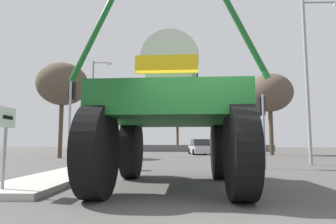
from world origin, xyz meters
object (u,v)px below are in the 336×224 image
(traffic_signal_near_right, at_px, (262,115))
(streetlight_far_left, at_px, (94,103))
(oversize_sprayer, at_px, (172,114))
(bare_tree_right, at_px, (270,93))
(bare_tree_left, at_px, (62,84))
(bare_tree_far_center, at_px, (177,119))
(streetlight_near_right, at_px, (310,70))
(traffic_signal_near_left, at_px, (71,103))
(lane_arrow_sign, at_px, (6,132))
(sedan_ahead, at_px, (200,147))

(traffic_signal_near_right, relative_size, streetlight_far_left, 0.38)
(oversize_sprayer, distance_m, bare_tree_right, 22.73)
(bare_tree_left, height_order, bare_tree_far_center, bare_tree_left)
(traffic_signal_near_right, xyz_separation_m, bare_tree_right, (5.24, 14.90, 3.57))
(bare_tree_left, relative_size, bare_tree_right, 0.94)
(traffic_signal_near_right, distance_m, bare_tree_left, 15.86)
(streetlight_near_right, bearing_deg, traffic_signal_near_left, -168.91)
(lane_arrow_sign, xyz_separation_m, bare_tree_far_center, (3.93, 34.10, 3.12))
(traffic_signal_near_left, distance_m, streetlight_far_left, 13.10)
(bare_tree_right, relative_size, bare_tree_far_center, 1.37)
(bare_tree_right, xyz_separation_m, bare_tree_far_center, (-8.88, 12.36, -1.50))
(lane_arrow_sign, height_order, sedan_ahead, lane_arrow_sign)
(traffic_signal_near_right, height_order, streetlight_far_left, streetlight_far_left)
(bare_tree_right, bearing_deg, oversize_sprayer, -114.35)
(oversize_sprayer, relative_size, bare_tree_right, 0.72)
(bare_tree_left, bearing_deg, streetlight_far_left, 69.73)
(oversize_sprayer, xyz_separation_m, streetlight_near_right, (7.28, 7.81, 3.13))
(lane_arrow_sign, bearing_deg, bare_tree_far_center, 83.43)
(lane_arrow_sign, relative_size, traffic_signal_near_right, 0.53)
(sedan_ahead, height_order, traffic_signal_near_right, traffic_signal_near_right)
(sedan_ahead, distance_m, streetlight_far_left, 11.21)
(bare_tree_far_center, bearing_deg, traffic_signal_near_right, -82.39)
(lane_arrow_sign, bearing_deg, traffic_signal_near_left, 99.19)
(traffic_signal_near_left, xyz_separation_m, streetlight_near_right, (11.98, 2.35, 2.04))
(traffic_signal_near_right, distance_m, bare_tree_far_center, 27.57)
(lane_arrow_sign, distance_m, oversize_sprayer, 3.88)
(bare_tree_left, distance_m, bare_tree_right, 18.93)
(oversize_sprayer, height_order, bare_tree_left, bare_tree_left)
(lane_arrow_sign, bearing_deg, traffic_signal_near_right, 42.16)
(traffic_signal_near_left, height_order, traffic_signal_near_right, traffic_signal_near_left)
(oversize_sprayer, xyz_separation_m, traffic_signal_near_right, (3.98, 5.47, 0.53))
(lane_arrow_sign, height_order, oversize_sprayer, oversize_sprayer)
(traffic_signal_near_left, height_order, bare_tree_left, bare_tree_left)
(traffic_signal_near_left, distance_m, bare_tree_far_center, 27.76)
(bare_tree_far_center, bearing_deg, streetlight_near_right, -74.42)
(sedan_ahead, distance_m, bare_tree_left, 14.30)
(sedan_ahead, relative_size, bare_tree_right, 0.54)
(oversize_sprayer, height_order, sedan_ahead, oversize_sprayer)
(oversize_sprayer, bearing_deg, bare_tree_right, -21.99)
(traffic_signal_near_left, height_order, bare_tree_right, bare_tree_right)
(streetlight_near_right, distance_m, bare_tree_far_center, 25.87)
(traffic_signal_near_right, xyz_separation_m, bare_tree_far_center, (-3.64, 27.25, 2.07))
(lane_arrow_sign, distance_m, sedan_ahead, 23.86)
(lane_arrow_sign, xyz_separation_m, streetlight_near_right, (10.87, 9.19, 3.65))
(streetlight_near_right, bearing_deg, lane_arrow_sign, -139.81)
(bare_tree_left, bearing_deg, streetlight_near_right, -22.29)
(streetlight_far_left, height_order, bare_tree_left, streetlight_far_left)
(bare_tree_right, height_order, bare_tree_far_center, bare_tree_right)
(oversize_sprayer, bearing_deg, bare_tree_far_center, 1.77)
(traffic_signal_near_left, relative_size, bare_tree_far_center, 0.71)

